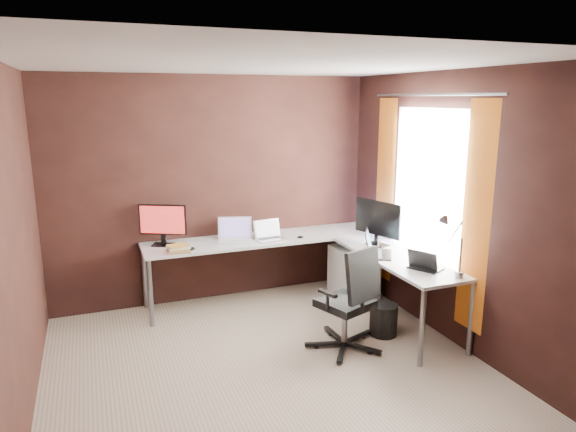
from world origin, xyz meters
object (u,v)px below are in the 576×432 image
Objects in this scene: monitor_right at (378,220)px; laptop_black_small at (424,265)px; drawer_pedestal at (354,274)px; monitor_left at (163,222)px; laptop_silver at (269,235)px; office_chair at (348,319)px; laptop_white at (235,236)px; wastebasket at (383,319)px; laptop_black_big at (375,250)px; book_stack at (178,249)px; desk_lamp at (451,239)px.

laptop_black_small is (-0.00, -0.83, -0.23)m from monitor_right.
drawer_pedestal is 1.31× the size of monitor_left.
office_chair is (0.29, -1.32, -0.49)m from laptop_silver.
laptop_white is at bearing 158.28° from laptop_silver.
monitor_left is 1.35× the size of laptop_black_small.
laptop_white is (-1.28, 0.36, 0.48)m from drawer_pedestal.
laptop_silver is 1.09× the size of wastebasket.
laptop_silver reaches higher than drawer_pedestal.
laptop_black_big is 0.68m from wastebasket.
laptop_silver is at bearing 6.73° from book_stack.
wastebasket is at bearing -100.13° from drawer_pedestal.
monitor_left reaches higher than laptop_white.
book_stack is at bearing 175.56° from drawer_pedestal.
monitor_right reaches higher than laptop_black_big.
monitor_left is 0.81× the size of monitor_right.
wastebasket is (1.87, -1.38, -0.82)m from monitor_left.
drawer_pedestal is 2.54× the size of book_stack.
laptop_black_small is 0.35× the size of office_chair.
monitor_left is 1.07× the size of laptop_white.
monitor_right is at bearing -14.89° from book_stack.
desk_lamp is (1.06, -1.71, 0.29)m from laptop_silver.
book_stack is (0.10, -0.31, -0.21)m from monitor_left.
office_chair is at bearing -19.73° from monitor_left.
laptop_silver is at bearing 2.58° from laptop_white.
monitor_right reaches higher than monitor_left.
laptop_white reaches higher than book_stack.
laptop_black_big is at bearing -57.14° from laptop_silver.
office_chair reaches higher than laptop_black_small.
laptop_black_small is at bearing 160.82° from monitor_right.
office_chair is at bearing -48.05° from laptop_white.
desk_lamp reaches higher than office_chair.
laptop_white is 1.63m from office_chair.
laptop_white is 1.81m from wastebasket.
monitor_right is 1.20m from laptop_silver.
drawer_pedestal is 1.77× the size of laptop_black_small.
laptop_silver is 1.02m from book_stack.
office_chair is at bearing 48.63° from laptop_black_small.
monitor_right is 0.86m from laptop_black_small.
monitor_left is 2.21m from laptop_black_big.
desk_lamp is 1.17m from office_chair.
laptop_silver is 1.77m from laptop_black_small.
monitor_left is 0.47× the size of office_chair.
laptop_white is 0.96× the size of laptop_black_big.
laptop_silver is 2.03m from desk_lamp.
drawer_pedestal is 1.99m from book_stack.
laptop_white is 2.31m from desk_lamp.
laptop_black_big is 0.46× the size of office_chair.
monitor_left is 1.37× the size of laptop_silver.
desk_lamp reaches higher than book_stack.
drawer_pedestal is 1.22m from office_chair.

